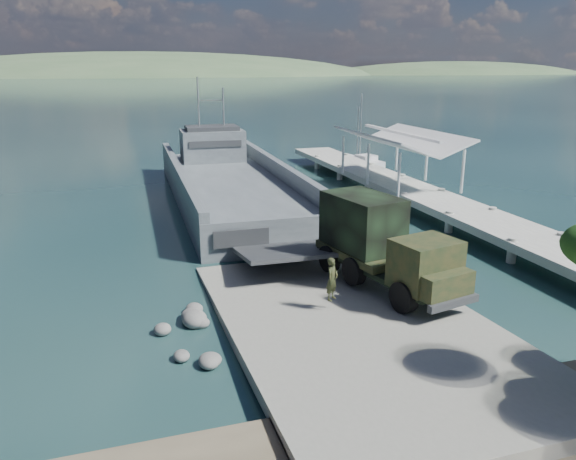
% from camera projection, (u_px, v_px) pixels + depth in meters
% --- Properties ---
extents(ground, '(1400.00, 1400.00, 0.00)m').
position_uv_depth(ground, '(345.00, 321.00, 23.38)').
color(ground, '#173637').
rests_on(ground, ground).
extents(boat_ramp, '(10.00, 18.00, 0.50)m').
position_uv_depth(boat_ramp, '(356.00, 326.00, 22.39)').
color(boat_ramp, gray).
rests_on(boat_ramp, ground).
extents(shoreline_rocks, '(3.20, 5.60, 0.90)m').
position_uv_depth(shoreline_rocks, '(195.00, 337.00, 22.04)').
color(shoreline_rocks, '#5E5E5C').
rests_on(shoreline_rocks, ground).
extents(distant_headlands, '(1000.00, 240.00, 48.00)m').
position_uv_depth(distant_headlands, '(167.00, 76.00, 549.90)').
color(distant_headlands, '#3F5B39').
rests_on(distant_headlands, ground).
extents(pier, '(6.40, 44.00, 6.10)m').
position_uv_depth(pier, '(405.00, 180.00, 43.85)').
color(pier, gray).
rests_on(pier, ground).
extents(landing_craft, '(9.42, 33.89, 10.00)m').
position_uv_depth(landing_craft, '(232.00, 190.00, 44.02)').
color(landing_craft, '#4C545A').
rests_on(landing_craft, ground).
extents(military_truck, '(4.22, 8.74, 3.90)m').
position_uv_depth(military_truck, '(381.00, 244.00, 25.58)').
color(military_truck, black).
rests_on(military_truck, boat_ramp).
extents(soldier, '(0.79, 0.77, 1.82)m').
position_uv_depth(soldier, '(332.00, 288.00, 23.21)').
color(soldier, black).
rests_on(soldier, boat_ramp).
extents(sailboat_near, '(1.99, 5.35, 6.37)m').
position_uv_depth(sailboat_near, '(357.00, 163.00, 59.17)').
color(sailboat_near, silver).
rests_on(sailboat_near, ground).
extents(sailboat_far, '(3.15, 6.55, 7.68)m').
position_uv_depth(sailboat_far, '(360.00, 162.00, 59.06)').
color(sailboat_far, silver).
rests_on(sailboat_far, ground).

